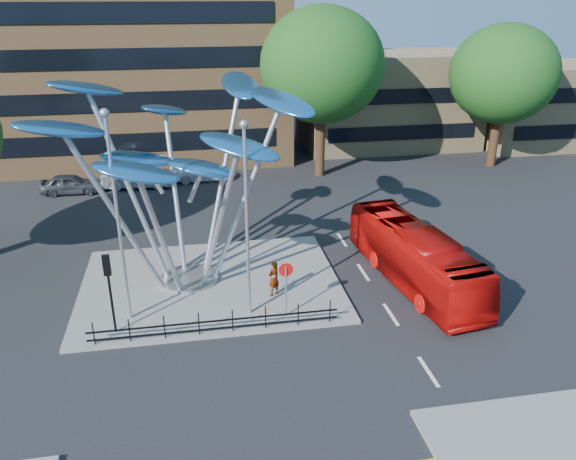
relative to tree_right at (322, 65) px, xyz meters
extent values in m
plane|color=black|center=(-8.00, -22.00, -8.04)|extent=(120.00, 120.00, 0.00)
cube|color=slate|center=(-9.00, -16.00, -7.96)|extent=(12.00, 9.00, 0.15)
cube|color=tan|center=(8.00, 8.00, -4.04)|extent=(15.00, 8.00, 8.00)
cube|color=tan|center=(22.00, 6.00, -4.54)|extent=(12.00, 8.00, 7.00)
cylinder|color=black|center=(0.00, 0.00, -5.18)|extent=(0.70, 0.70, 5.72)
ellipsoid|color=#194513|center=(0.00, 0.00, 0.02)|extent=(8.80, 8.80, 8.10)
cylinder|color=black|center=(14.00, 0.00, -5.51)|extent=(0.70, 0.70, 5.06)
ellipsoid|color=#194513|center=(14.00, 0.00, -0.91)|extent=(8.00, 8.00, 7.36)
cylinder|color=#9EA0A5|center=(-10.00, -15.50, -7.83)|extent=(2.80, 2.80, 0.12)
cylinder|color=#9EA0A5|center=(-11.20, -16.10, -3.99)|extent=(0.24, 0.24, 7.80)
ellipsoid|color=#2B78BE|center=(-14.40, -17.10, -0.09)|extent=(3.92, 2.95, 1.39)
cylinder|color=#9EA0A5|center=(-10.40, -16.50, -4.69)|extent=(0.24, 0.24, 6.40)
ellipsoid|color=#2B78BE|center=(-11.60, -18.70, -1.49)|extent=(3.47, 1.78, 1.31)
cylinder|color=#9EA0A5|center=(-9.40, -16.30, -4.39)|extent=(0.24, 0.24, 7.00)
ellipsoid|color=#2B78BE|center=(-7.60, -17.90, -0.89)|extent=(3.81, 3.11, 1.36)
cylinder|color=#9EA0A5|center=(-8.80, -15.50, -3.79)|extent=(0.24, 0.24, 8.20)
ellipsoid|color=#2B78BE|center=(-5.40, -15.10, 0.31)|extent=(3.52, 4.06, 1.44)
cylinder|color=#9EA0A5|center=(-9.20, -14.60, -3.59)|extent=(0.24, 0.24, 8.60)
ellipsoid|color=#2B78BE|center=(-7.00, -12.60, 0.71)|extent=(2.21, 3.79, 1.39)
cylinder|color=#9EA0A5|center=(-10.20, -14.50, -4.19)|extent=(0.24, 0.24, 7.40)
ellipsoid|color=#2B78BE|center=(-10.60, -11.90, -0.49)|extent=(3.02, 3.71, 1.34)
cylinder|color=#9EA0A5|center=(-11.00, -15.10, -3.49)|extent=(0.24, 0.24, 8.80)
ellipsoid|color=#2B78BE|center=(-13.80, -13.70, 0.91)|extent=(3.88, 3.60, 1.42)
ellipsoid|color=#2B78BE|center=(-11.80, -15.30, -1.89)|extent=(3.40, 1.96, 1.13)
ellipsoid|color=#2B78BE|center=(-9.10, -15.90, -2.29)|extent=(3.39, 2.16, 1.11)
cylinder|color=#9EA0A5|center=(-12.50, -18.50, -3.64)|extent=(0.14, 0.14, 8.50)
sphere|color=#9EA0A5|center=(-12.50, -18.50, 0.73)|extent=(0.36, 0.36, 0.36)
cylinder|color=#9EA0A5|center=(-7.50, -19.00, -3.89)|extent=(0.14, 0.14, 8.00)
sphere|color=#9EA0A5|center=(-7.50, -19.00, 0.23)|extent=(0.36, 0.36, 0.36)
cylinder|color=black|center=(-13.00, -19.50, -6.29)|extent=(0.10, 0.10, 3.20)
cube|color=black|center=(-13.00, -19.50, -4.89)|extent=(0.28, 0.18, 0.85)
sphere|color=#FF0C0C|center=(-13.00, -19.50, -4.61)|extent=(0.18, 0.18, 0.18)
cylinder|color=#9EA0A5|center=(-6.00, -19.50, -6.74)|extent=(0.08, 0.08, 2.30)
cylinder|color=red|center=(-6.00, -19.47, -5.74)|extent=(0.60, 0.04, 0.60)
cube|color=white|center=(-6.00, -19.45, -5.74)|extent=(0.42, 0.03, 0.10)
cylinder|color=black|center=(-13.70, -20.30, -7.39)|extent=(0.05, 0.05, 1.00)
cylinder|color=black|center=(-12.36, -20.30, -7.39)|extent=(0.05, 0.05, 1.00)
cylinder|color=black|center=(-11.01, -20.30, -7.39)|extent=(0.05, 0.05, 1.00)
cylinder|color=black|center=(-9.67, -20.30, -7.39)|extent=(0.05, 0.05, 1.00)
cylinder|color=black|center=(-8.33, -20.30, -7.39)|extent=(0.05, 0.05, 1.00)
cylinder|color=black|center=(-6.99, -20.30, -7.39)|extent=(0.05, 0.05, 1.00)
cylinder|color=black|center=(-5.64, -20.30, -7.39)|extent=(0.05, 0.05, 1.00)
cylinder|color=black|center=(-4.30, -20.30, -7.39)|extent=(0.05, 0.05, 1.00)
cube|color=black|center=(-9.00, -20.30, -7.34)|extent=(10.00, 0.06, 0.06)
cube|color=black|center=(-9.00, -20.30, -7.69)|extent=(10.00, 0.06, 0.06)
imported|color=#B80B08|center=(0.50, -17.33, -6.67)|extent=(3.57, 10.06, 2.74)
imported|color=gray|center=(-6.24, -17.66, -7.06)|extent=(0.72, 0.66, 1.65)
imported|color=#3F4147|center=(-17.76, -1.06, -7.36)|extent=(3.99, 1.66, 1.35)
imported|color=#9D9FA5|center=(-13.26, -0.58, -7.23)|extent=(4.99, 1.94, 1.62)
imported|color=silver|center=(-8.76, 0.32, -7.39)|extent=(4.50, 1.94, 1.29)
camera|label=1|loc=(-9.54, -39.68, 4.79)|focal=35.00mm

